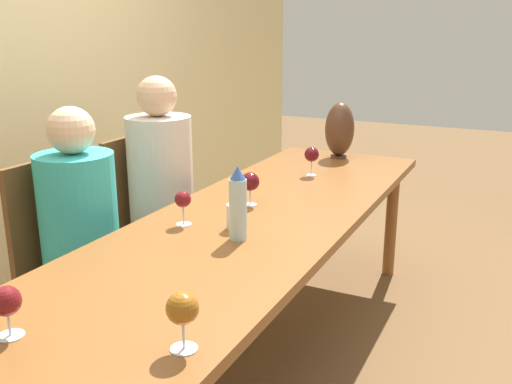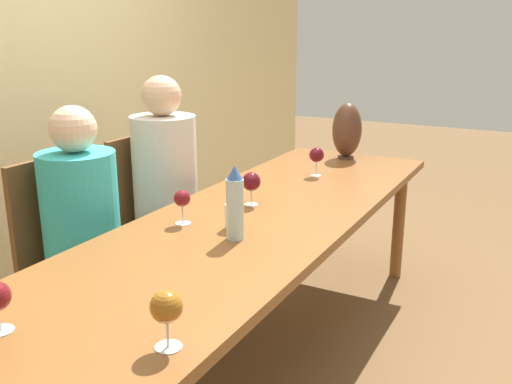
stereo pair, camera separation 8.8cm
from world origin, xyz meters
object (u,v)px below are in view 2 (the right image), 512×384
water_tumbler (233,216)px  wine_glass_1 (317,155)px  vase (347,130)px  chair_far (156,219)px  water_bottle (235,204)px  wine_glass_0 (182,199)px  person_far (168,190)px  wine_glass_4 (166,308)px  chair_near (73,258)px  wine_glass_2 (251,182)px  person_near (85,233)px

water_tumbler → wine_glass_1: (0.92, 0.02, 0.06)m
vase → chair_far: (-0.95, 0.71, -0.39)m
chair_far → wine_glass_1: bearing=-56.0°
vase → wine_glass_1: vase is taller
water_bottle → wine_glass_1: size_ratio=1.84×
wine_glass_0 → person_far: bearing=42.2°
vase → wine_glass_1: (-0.47, -0.00, -0.06)m
wine_glass_4 → person_far: size_ratio=0.12×
vase → wine_glass_4: 2.25m
chair_near → water_bottle: bearing=-85.8°
wine_glass_2 → wine_glass_0: bearing=160.7°
water_bottle → wine_glass_2: 0.43m
vase → wine_glass_0: (-1.44, 0.18, -0.07)m
wine_glass_2 → person_far: person_far is taller
water_tumbler → wine_glass_4: 0.89m
wine_glass_2 → chair_near: bearing=125.2°
wine_glass_0 → wine_glass_4: size_ratio=0.91×
water_tumbler → wine_glass_1: size_ratio=0.65×
person_near → wine_glass_0: bearing=-76.4°
wine_glass_4 → chair_far: 1.67m
person_near → water_bottle: bearing=-85.2°
chair_far → water_bottle: bearing=-123.7°
chair_near → vase: bearing=-24.6°
wine_glass_4 → chair_far: size_ratio=0.16×
wine_glass_0 → wine_glass_2: 0.37m
vase → person_far: person_far is taller
water_bottle → chair_near: bearing=94.2°
wine_glass_1 → wine_glass_2: size_ratio=1.02×
water_bottle → wine_glass_0: (0.05, 0.27, -0.03)m
wine_glass_4 → person_near: person_near is taller
chair_far → wine_glass_0: bearing=-132.7°
wine_glass_0 → wine_glass_2: (0.35, -0.12, 0.00)m
wine_glass_1 → water_bottle: bearing=-174.9°
wine_glass_1 → person_far: size_ratio=0.12×
wine_glass_0 → wine_glass_2: bearing=-19.3°
chair_far → wine_glass_4: bearing=-140.8°
vase → water_tumbler: bearing=-179.0°
water_tumbler → chair_near: (-0.16, 0.74, -0.27)m
water_tumbler → person_far: (0.44, 0.65, -0.09)m
water_bottle → wine_glass_0: water_bottle is taller
person_far → chair_far: bearing=90.0°
water_bottle → wine_glass_1: 1.02m
wine_glass_1 → chair_far: 0.92m
wine_glass_2 → chair_far: size_ratio=0.16×
vase → wine_glass_2: size_ratio=2.23×
water_tumbler → person_far: 0.79m
chair_far → person_far: size_ratio=0.75×
wine_glass_2 → person_near: bearing=129.1°
person_near → chair_far: bearing=8.3°
water_bottle → wine_glass_0: size_ratio=2.01×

